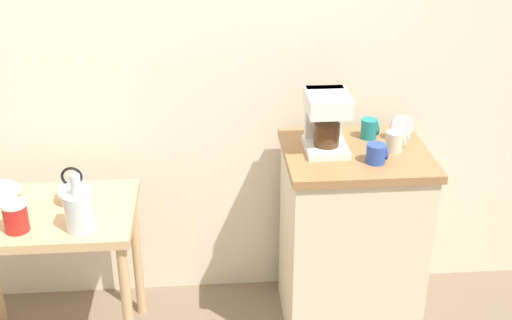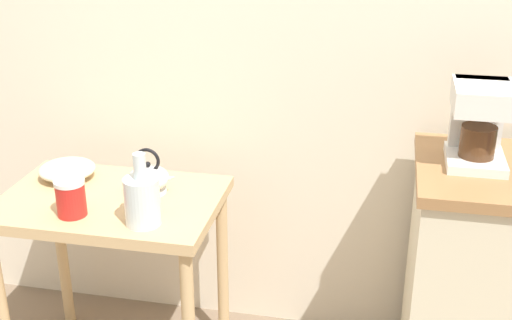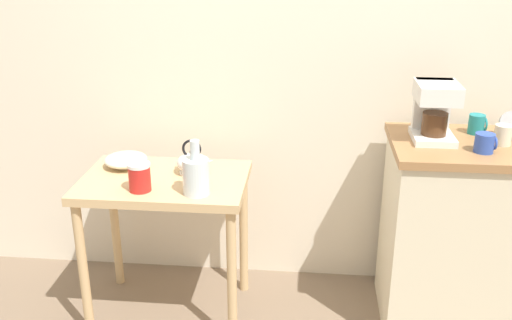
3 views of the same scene
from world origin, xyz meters
name	(u,v)px [view 1 (image 1 of 3)]	position (x,y,z in m)	size (l,w,h in m)	color
back_wall	(199,22)	(0.10, 0.45, 1.40)	(4.40, 0.10, 2.80)	beige
wooden_table	(47,233)	(-0.58, -0.02, 0.62)	(0.76, 0.53, 0.73)	tan
kitchen_counter	(350,240)	(0.76, 0.07, 0.46)	(0.63, 0.54, 0.92)	beige
teakettle	(74,191)	(-0.46, 0.05, 0.78)	(0.18, 0.14, 0.17)	white
glass_carafe_vase	(79,210)	(-0.40, -0.18, 0.81)	(0.12, 0.12, 0.24)	silver
canister_enamel	(16,217)	(-0.65, -0.17, 0.79)	(0.10, 0.10, 0.13)	red
coffee_maker	(326,118)	(0.63, 0.10, 1.06)	(0.18, 0.22, 0.26)	white
mug_small_cream	(395,142)	(0.92, 0.05, 0.96)	(0.08, 0.08, 0.09)	beige
mug_dark_teal	(370,129)	(0.85, 0.20, 0.96)	(0.08, 0.07, 0.09)	teal
mug_blue	(376,154)	(0.82, -0.06, 0.96)	(0.09, 0.08, 0.08)	#2D4CAD
table_clock	(402,129)	(0.99, 0.17, 0.97)	(0.10, 0.05, 0.12)	#B2B5BA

